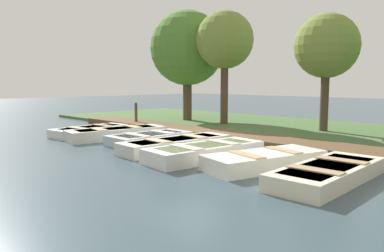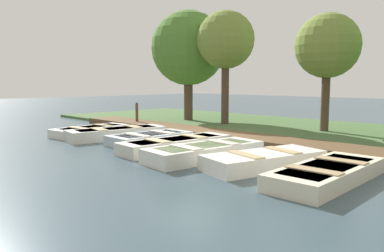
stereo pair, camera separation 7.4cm
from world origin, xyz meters
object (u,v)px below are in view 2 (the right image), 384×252
rowboat_3 (176,144)px  mooring_post_near (137,115)px  rowboat_0 (91,130)px  rowboat_2 (150,138)px  rowboat_6 (328,173)px  rowboat_4 (205,152)px  rowboat_5 (264,160)px  park_tree_left (226,41)px  park_tree_center (327,47)px  park_tree_far_left (188,49)px  rowboat_1 (117,133)px

rowboat_3 → mooring_post_near: (-2.62, -5.55, 0.36)m
rowboat_0 → rowboat_2: bearing=88.6°
rowboat_0 → rowboat_6: rowboat_6 is taller
rowboat_4 → mooring_post_near: 7.58m
rowboat_3 → rowboat_6: bearing=92.3°
rowboat_5 → rowboat_6: rowboat_5 is taller
park_tree_left → park_tree_center: park_tree_left is taller
rowboat_6 → park_tree_center: 7.89m
rowboat_0 → rowboat_4: bearing=80.8°
park_tree_left → rowboat_2: bearing=15.1°
park_tree_far_left → park_tree_center: park_tree_far_left is taller
rowboat_0 → rowboat_5: (-0.10, 7.72, 0.02)m
rowboat_2 → park_tree_center: bearing=156.2°
rowboat_3 → rowboat_5: 3.08m
rowboat_2 → park_tree_center: size_ratio=0.59×
rowboat_3 → rowboat_4: 1.47m
park_tree_far_left → park_tree_center: (-0.76, 6.69, -0.31)m
park_tree_left → park_tree_center: (-0.83, 4.25, -0.48)m
rowboat_1 → park_tree_left: 6.53m
rowboat_2 → rowboat_3: size_ratio=0.75×
mooring_post_near → rowboat_2: bearing=59.2°
rowboat_1 → rowboat_6: bearing=99.0°
rowboat_5 → rowboat_1: bearing=-76.9°
rowboat_5 → park_tree_left: 8.92m
rowboat_3 → mooring_post_near: size_ratio=3.28×
rowboat_2 → mooring_post_near: 4.74m
rowboat_1 → park_tree_center: size_ratio=0.78×
rowboat_4 → rowboat_5: bearing=104.0°
rowboat_5 → rowboat_0: bearing=-75.4°
park_tree_left → park_tree_far_left: bearing=-91.6°
rowboat_3 → rowboat_2: bearing=-93.7°
rowboat_4 → park_tree_left: (-5.80, -4.36, 3.55)m
rowboat_4 → park_tree_far_left: park_tree_far_left is taller
rowboat_6 → park_tree_left: 10.08m
rowboat_5 → park_tree_left: park_tree_left is taller
rowboat_0 → rowboat_3: size_ratio=0.86×
rowboat_3 → rowboat_5: size_ratio=1.15×
rowboat_0 → park_tree_center: (-6.48, 5.97, 3.10)m
rowboat_2 → rowboat_4: (0.50, 2.93, 0.02)m
rowboat_6 → park_tree_center: bearing=-154.6°
rowboat_6 → rowboat_5: bearing=-94.7°
rowboat_3 → park_tree_left: (-5.50, -2.92, 3.57)m
rowboat_0 → park_tree_left: size_ratio=0.60×
mooring_post_near → park_tree_left: 5.05m
rowboat_3 → rowboat_6: (0.13, 4.64, -0.01)m
rowboat_2 → rowboat_4: size_ratio=0.80×
rowboat_5 → rowboat_6: (0.08, 1.56, -0.02)m
rowboat_1 → rowboat_6: size_ratio=1.09×
mooring_post_near → park_tree_center: 8.28m
mooring_post_near → park_tree_left: park_tree_left is taller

